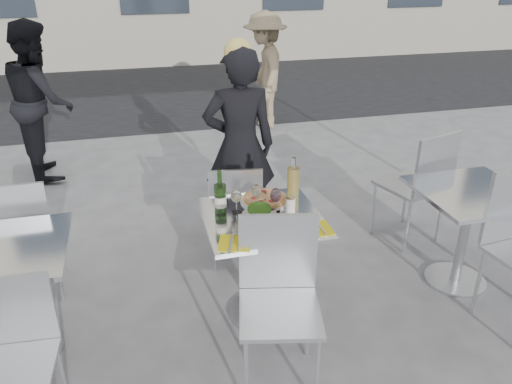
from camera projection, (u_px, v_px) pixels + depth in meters
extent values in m
plane|color=#5E5E60|center=(261.00, 313.00, 3.40)|extent=(80.00, 80.00, 0.00)
cube|color=black|center=(169.00, 89.00, 9.08)|extent=(24.00, 5.00, 0.00)
cylinder|color=#B7BABF|center=(261.00, 312.00, 3.40)|extent=(0.44, 0.44, 0.02)
cylinder|color=#B7BABF|center=(262.00, 268.00, 3.24)|extent=(0.07, 0.07, 0.72)
cube|color=silver|center=(262.00, 219.00, 3.08)|extent=(0.72, 0.72, 0.03)
cylinder|color=#B7BABF|center=(26.00, 352.00, 3.06)|extent=(0.44, 0.44, 0.02)
cylinder|color=#B7BABF|center=(13.00, 305.00, 2.90)|extent=(0.07, 0.07, 0.72)
cube|color=silver|center=(0.00, 251.00, 2.75)|extent=(0.72, 0.72, 0.03)
cylinder|color=#B7BABF|center=(455.00, 280.00, 3.73)|extent=(0.44, 0.44, 0.02)
cylinder|color=#B7BABF|center=(463.00, 238.00, 3.58)|extent=(0.07, 0.07, 0.72)
cube|color=silver|center=(473.00, 193.00, 3.42)|extent=(0.72, 0.72, 0.03)
cylinder|color=silver|center=(254.00, 224.00, 4.10)|extent=(0.02, 0.02, 0.41)
cylinder|color=silver|center=(214.00, 226.00, 4.07)|extent=(0.02, 0.02, 0.41)
cylinder|color=silver|center=(258.00, 245.00, 3.80)|extent=(0.02, 0.02, 0.41)
cylinder|color=silver|center=(215.00, 248.00, 3.77)|extent=(0.02, 0.02, 0.41)
cube|color=silver|center=(235.00, 211.00, 3.84)|extent=(0.44, 0.44, 0.02)
cube|color=silver|center=(236.00, 197.00, 3.57)|extent=(0.39, 0.08, 0.41)
cylinder|color=silver|center=(246.00, 374.00, 2.60)|extent=(0.02, 0.02, 0.47)
cylinder|color=silver|center=(317.00, 372.00, 2.61)|extent=(0.02, 0.02, 0.47)
cylinder|color=silver|center=(245.00, 326.00, 2.94)|extent=(0.02, 0.02, 0.47)
cylinder|color=silver|center=(308.00, 325.00, 2.95)|extent=(0.02, 0.02, 0.47)
cube|color=silver|center=(280.00, 313.00, 2.67)|extent=(0.52, 0.52, 0.03)
cube|color=silver|center=(278.00, 252.00, 2.76)|extent=(0.43, 0.12, 0.47)
cylinder|color=silver|center=(61.00, 246.00, 3.76)|extent=(0.02, 0.02, 0.45)
cylinder|color=silver|center=(9.00, 253.00, 3.67)|extent=(0.02, 0.02, 0.45)
cylinder|color=silver|center=(57.00, 272.00, 3.45)|extent=(0.02, 0.02, 0.45)
cylinder|color=silver|center=(1.00, 281.00, 3.36)|extent=(0.02, 0.02, 0.45)
cube|color=silver|center=(26.00, 234.00, 3.46)|extent=(0.43, 0.43, 0.02)
cube|color=silver|center=(15.00, 218.00, 3.18)|extent=(0.42, 0.04, 0.45)
cylinder|color=silver|center=(62.00, 372.00, 2.66)|extent=(0.02, 0.02, 0.40)
cube|color=silver|center=(15.00, 369.00, 2.41)|extent=(0.40, 0.40, 0.02)
cube|color=silver|center=(15.00, 309.00, 2.48)|extent=(0.37, 0.05, 0.40)
cylinder|color=silver|center=(405.00, 198.00, 4.46)|extent=(0.03, 0.03, 0.48)
cylinder|color=silver|center=(373.00, 209.00, 4.28)|extent=(0.03, 0.03, 0.48)
cylinder|color=silver|center=(440.00, 216.00, 4.16)|extent=(0.03, 0.03, 0.48)
cylinder|color=silver|center=(407.00, 228.00, 3.98)|extent=(0.03, 0.03, 0.48)
cube|color=silver|center=(410.00, 185.00, 4.11)|extent=(0.56, 0.56, 0.03)
cube|color=silver|center=(437.00, 165.00, 3.83)|extent=(0.44, 0.16, 0.48)
cylinder|color=silver|center=(478.00, 282.00, 3.30)|extent=(0.03, 0.03, 0.50)
imported|color=black|center=(240.00, 146.00, 4.04)|extent=(0.62, 0.43, 1.61)
imported|color=black|center=(40.00, 100.00, 5.25)|extent=(0.78, 0.91, 1.65)
imported|color=#8B785A|center=(265.00, 71.00, 6.77)|extent=(0.72, 1.08, 1.56)
cylinder|color=#BA8848|center=(274.00, 230.00, 2.91)|extent=(0.34, 0.34, 0.02)
cylinder|color=beige|center=(274.00, 229.00, 2.90)|extent=(0.30, 0.30, 0.00)
cylinder|color=white|center=(265.00, 200.00, 3.27)|extent=(0.32, 0.32, 0.01)
cylinder|color=#BA8848|center=(265.00, 198.00, 3.26)|extent=(0.28, 0.28, 0.02)
cylinder|color=beige|center=(265.00, 197.00, 3.26)|extent=(0.25, 0.25, 0.00)
cylinder|color=white|center=(259.00, 215.00, 3.09)|extent=(0.22, 0.22, 0.01)
ellipsoid|color=#1C5F17|center=(259.00, 209.00, 3.07)|extent=(0.15, 0.15, 0.08)
sphere|color=#B21914|center=(265.00, 206.00, 3.09)|extent=(0.03, 0.03, 0.03)
cylinder|color=#2E5821|center=(220.00, 200.00, 3.07)|extent=(0.07, 0.07, 0.20)
cone|color=#2E5821|center=(220.00, 185.00, 3.02)|extent=(0.07, 0.07, 0.03)
cylinder|color=#2E5821|center=(220.00, 178.00, 3.00)|extent=(0.03, 0.03, 0.10)
cylinder|color=silver|center=(220.00, 201.00, 3.07)|extent=(0.08, 0.07, 0.07)
cylinder|color=#CDB757|center=(293.00, 183.00, 3.26)|extent=(0.08, 0.08, 0.22)
cylinder|color=white|center=(294.00, 164.00, 3.20)|extent=(0.03, 0.03, 0.08)
cylinder|color=white|center=(290.00, 204.00, 3.13)|extent=(0.06, 0.06, 0.09)
cylinder|color=silver|center=(290.00, 197.00, 3.11)|extent=(0.06, 0.06, 0.02)
cylinder|color=white|center=(237.00, 212.00, 3.13)|extent=(0.06, 0.06, 0.00)
cylinder|color=white|center=(236.00, 206.00, 3.11)|extent=(0.01, 0.01, 0.09)
ellipsoid|color=white|center=(236.00, 196.00, 3.08)|extent=(0.07, 0.07, 0.08)
ellipsoid|color=beige|center=(236.00, 197.00, 3.08)|extent=(0.05, 0.05, 0.05)
cylinder|color=white|center=(256.00, 206.00, 3.20)|extent=(0.06, 0.06, 0.00)
cylinder|color=white|center=(256.00, 200.00, 3.18)|extent=(0.01, 0.01, 0.09)
ellipsoid|color=white|center=(256.00, 191.00, 3.15)|extent=(0.07, 0.07, 0.08)
ellipsoid|color=beige|center=(256.00, 192.00, 3.16)|extent=(0.05, 0.05, 0.05)
cylinder|color=white|center=(275.00, 212.00, 3.13)|extent=(0.06, 0.06, 0.00)
cylinder|color=white|center=(275.00, 206.00, 3.11)|extent=(0.01, 0.01, 0.09)
ellipsoid|color=white|center=(276.00, 196.00, 3.08)|extent=(0.07, 0.07, 0.08)
ellipsoid|color=#430915|center=(275.00, 197.00, 3.09)|extent=(0.05, 0.05, 0.05)
cylinder|color=white|center=(276.00, 210.00, 3.15)|extent=(0.06, 0.06, 0.00)
cylinder|color=white|center=(276.00, 204.00, 3.13)|extent=(0.01, 0.01, 0.09)
ellipsoid|color=white|center=(276.00, 194.00, 3.10)|extent=(0.07, 0.07, 0.08)
ellipsoid|color=#430915|center=(276.00, 196.00, 3.10)|extent=(0.05, 0.05, 0.05)
cube|color=yellow|center=(235.00, 243.00, 2.80)|extent=(0.22, 0.22, 0.00)
cube|color=#B7BABF|center=(231.00, 243.00, 2.79)|extent=(0.07, 0.20, 0.00)
cube|color=#B7BABF|center=(240.00, 242.00, 2.80)|extent=(0.06, 0.18, 0.00)
cube|color=yellow|center=(316.00, 229.00, 2.94)|extent=(0.18, 0.18, 0.00)
cube|color=#B7BABF|center=(313.00, 228.00, 2.93)|extent=(0.02, 0.20, 0.00)
cube|color=#B7BABF|center=(321.00, 227.00, 2.95)|extent=(0.01, 0.18, 0.00)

